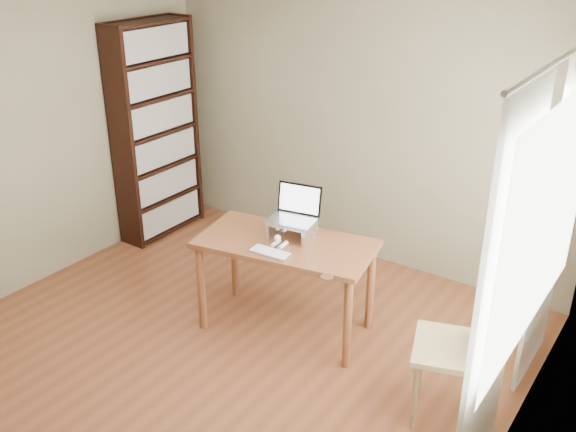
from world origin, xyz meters
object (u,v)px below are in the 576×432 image
object	(u,v)px
bookshelf	(156,131)
laptop	(297,211)
keyboard	(270,252)
cat	(294,227)
chair	(467,343)
desk	(286,254)

from	to	relation	value
bookshelf	laptop	xyz separation A→B (m)	(2.05, -0.59, -0.11)
keyboard	cat	world-z (taller)	cat
laptop	cat	size ratio (longest dim) A/B	0.77
laptop	cat	bearing A→B (deg)	-100.91
bookshelf	laptop	size ratio (longest dim) A/B	5.51
cat	chair	xyz separation A→B (m)	(1.48, -0.32, -0.24)
bookshelf	keyboard	size ratio (longest dim) A/B	6.74
bookshelf	keyboard	bearing A→B (deg)	-24.81
keyboard	cat	bearing A→B (deg)	89.93
laptop	chair	xyz separation A→B (m)	(1.48, -0.35, -0.37)
bookshelf	chair	size ratio (longest dim) A/B	1.98
desk	chair	xyz separation A→B (m)	(1.48, -0.21, -0.06)
cat	keyboard	bearing A→B (deg)	-89.71
desk	chair	distance (m)	1.50
keyboard	chair	distance (m)	1.47
bookshelf	cat	world-z (taller)	bookshelf
bookshelf	chair	distance (m)	3.68
laptop	chair	size ratio (longest dim) A/B	0.36
bookshelf	desk	world-z (taller)	bookshelf
laptop	chair	world-z (taller)	laptop
desk	cat	xyz separation A→B (m)	(-0.00, 0.11, 0.18)
bookshelf	chair	bearing A→B (deg)	-15.02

